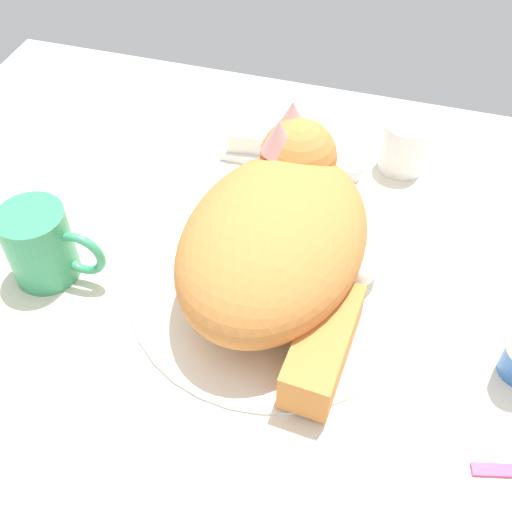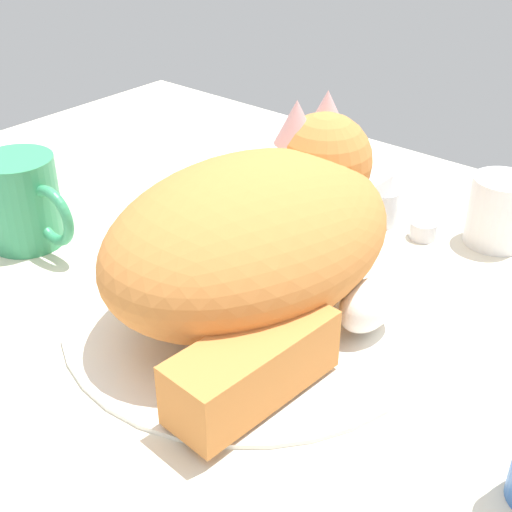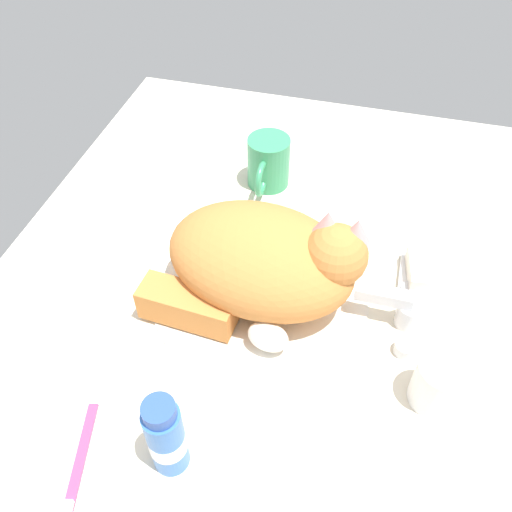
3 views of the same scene
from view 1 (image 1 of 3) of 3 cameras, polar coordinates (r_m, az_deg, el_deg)
ground_plane at (r=72.65cm, az=1.45°, el=-3.57°), size 110.00×82.50×3.00cm
sink_basin at (r=71.17cm, az=1.48°, el=-2.60°), size 32.01×32.01×0.82cm
faucet at (r=83.87cm, az=5.23°, el=8.59°), size 12.89×9.72×5.83cm
cat at (r=66.34cm, az=2.10°, el=1.75°), size 22.48×30.21×15.64cm
coffee_mug at (r=73.39cm, az=-18.73°, el=0.93°), size 11.67×7.41×9.12cm
rinse_cup at (r=86.47cm, az=13.25°, el=9.64°), size 6.14×6.14×7.04cm
soap_dish at (r=88.51cm, az=0.17°, el=9.66°), size 9.00×6.40×1.20cm
soap_bar at (r=87.32cm, az=0.17°, el=10.67°), size 8.05×5.50×2.72cm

